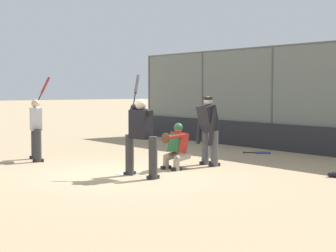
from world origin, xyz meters
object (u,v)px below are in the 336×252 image
Objects in this scene: catcher_behind_plate at (176,145)px; fielding_glove_on_dirt at (336,174)px; batter_on_deck at (36,127)px; umpire_home at (208,128)px; spare_bat_near_backstop at (261,153)px; batter_at_plate at (141,135)px.

fielding_glove_on_dirt is (-3.01, -2.04, -0.51)m from catcher_behind_plate.
batter_on_deck is 7.75m from fielding_glove_on_dirt.
umpire_home is 0.77× the size of batter_on_deck.
fielding_glove_on_dirt is (-6.60, -3.98, -0.83)m from batter_on_deck.
fielding_glove_on_dirt is at bearing -149.58° from catcher_behind_plate.
spare_bat_near_backstop is at bearing -78.79° from catcher_behind_plate.
batter_at_plate is 4.30m from fielding_glove_on_dirt.
umpire_home is at bearing -122.77° from batter_on_deck.
spare_bat_near_backstop is at bearing -64.81° from umpire_home.
batter_on_deck is at bearing 46.53° from umpire_home.
catcher_behind_plate is 1.12m from umpire_home.
batter_on_deck reaches higher than catcher_behind_plate.
batter_at_plate reaches higher than catcher_behind_plate.
batter_at_plate reaches higher than spare_bat_near_backstop.
batter_on_deck is 3.68× the size of spare_bat_near_backstop.
catcher_behind_plate is at bearing -134.70° from batter_on_deck.
catcher_behind_plate is at bearing 99.05° from umpire_home.
batter_at_plate is 5.57m from spare_bat_near_backstop.
catcher_behind_plate is 4.09m from batter_on_deck.
fielding_glove_on_dirt is (-4.07, 1.94, 0.03)m from spare_bat_near_backstop.
batter_at_plate is 6.63× the size of fielding_glove_on_dirt.
catcher_behind_plate is 1.81× the size of spare_bat_near_backstop.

